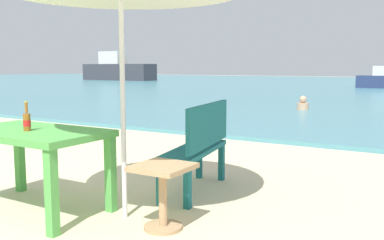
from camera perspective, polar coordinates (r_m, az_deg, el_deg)
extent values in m
plane|color=beige|center=(3.68, -22.16, -14.60)|extent=(120.00, 120.00, 0.00)
cube|color=#4C9E47|center=(4.17, -20.63, -1.60)|extent=(1.40, 0.80, 0.06)
cube|color=#4C9E47|center=(3.56, -18.20, -9.22)|extent=(0.08, 0.08, 0.70)
cube|color=#4C9E47|center=(4.94, -21.98, -4.84)|extent=(0.08, 0.08, 0.70)
cube|color=#4C9E47|center=(4.02, -10.80, -7.13)|extent=(0.08, 0.08, 0.70)
cylinder|color=brown|center=(4.08, -21.14, -0.28)|extent=(0.06, 0.06, 0.16)
cone|color=brown|center=(4.08, -21.19, 0.80)|extent=(0.06, 0.06, 0.03)
cylinder|color=brown|center=(4.07, -21.23, 1.61)|extent=(0.03, 0.03, 0.09)
cylinder|color=red|center=(4.08, -21.14, -0.39)|extent=(0.07, 0.07, 0.05)
cylinder|color=gold|center=(4.07, -21.26, 2.27)|extent=(0.03, 0.03, 0.01)
cylinder|color=silver|center=(3.72, -9.24, 4.26)|extent=(0.04, 0.04, 2.30)
cube|color=tan|center=(3.49, -3.93, -6.29)|extent=(0.44, 0.44, 0.04)
cylinder|color=tan|center=(3.57, -3.90, -10.51)|extent=(0.07, 0.07, 0.50)
cylinder|color=tan|center=(3.64, -3.86, -14.04)|extent=(0.32, 0.32, 0.03)
cube|color=#196066|center=(4.54, 0.26, -4.04)|extent=(0.57, 1.24, 0.05)
cube|color=#196066|center=(4.45, 2.20, -0.64)|extent=(0.25, 1.19, 0.44)
cube|color=#196066|center=(5.15, 0.95, -5.43)|extent=(0.06, 0.06, 0.42)
cube|color=#196066|center=(4.16, -4.25, -8.48)|extent=(0.06, 0.06, 0.42)
cube|color=#196066|center=(5.06, 3.95, -5.66)|extent=(0.06, 0.06, 0.42)
cube|color=#196066|center=(4.05, -0.61, -8.88)|extent=(0.06, 0.06, 0.42)
cylinder|color=tan|center=(12.98, 14.55, 1.79)|extent=(0.34, 0.34, 0.20)
sphere|color=tan|center=(12.97, 14.58, 2.69)|extent=(0.21, 0.21, 0.21)
cube|color=silver|center=(27.76, 24.21, 6.00)|extent=(1.15, 0.74, 0.57)
cube|color=#38383F|center=(41.54, -9.72, 6.31)|extent=(7.45, 2.03, 1.52)
cube|color=silver|center=(41.99, -10.46, 8.15)|extent=(2.37, 1.52, 1.19)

